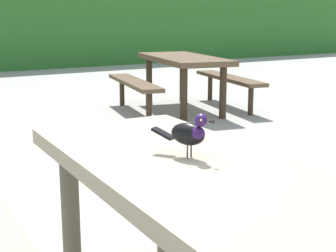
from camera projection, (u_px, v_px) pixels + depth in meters
name	position (u px, v px, depth m)	size (l,w,h in m)	color
picnic_table_foreground	(193.00, 209.00, 1.97)	(1.75, 1.83, 0.74)	gray
bird_grackle	(190.00, 133.00, 1.99)	(0.15, 0.27, 0.18)	black
picnic_table_far_centre	(183.00, 70.00, 6.92)	(1.99, 2.02, 0.74)	brown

